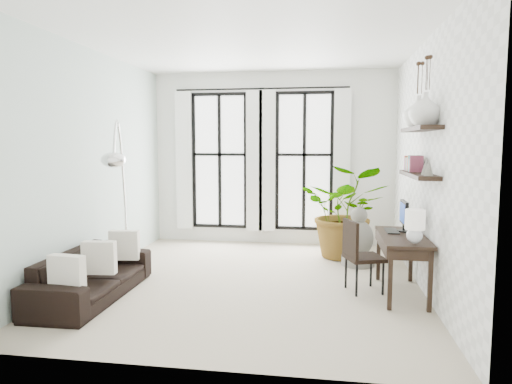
% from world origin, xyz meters
% --- Properties ---
extents(floor, '(5.00, 5.00, 0.00)m').
position_xyz_m(floor, '(0.00, 0.00, 0.00)').
color(floor, '#B4A58F').
rests_on(floor, ground).
extents(ceiling, '(5.00, 5.00, 0.00)m').
position_xyz_m(ceiling, '(0.00, 0.00, 3.20)').
color(ceiling, white).
rests_on(ceiling, wall_back).
extents(wall_left, '(0.00, 5.00, 5.00)m').
position_xyz_m(wall_left, '(-2.25, 0.00, 1.60)').
color(wall_left, '#B4C9C0').
rests_on(wall_left, floor).
extents(wall_right, '(0.00, 5.00, 5.00)m').
position_xyz_m(wall_right, '(2.25, 0.00, 1.60)').
color(wall_right, white).
rests_on(wall_right, floor).
extents(wall_back, '(4.50, 0.00, 4.50)m').
position_xyz_m(wall_back, '(0.00, 2.50, 1.60)').
color(wall_back, white).
rests_on(wall_back, floor).
extents(windows, '(3.26, 0.13, 2.65)m').
position_xyz_m(windows, '(-0.20, 2.43, 1.56)').
color(windows, white).
rests_on(windows, wall_back).
extents(wall_shelves, '(0.25, 1.30, 0.60)m').
position_xyz_m(wall_shelves, '(2.11, -0.23, 1.73)').
color(wall_shelves, black).
rests_on(wall_shelves, wall_right).
extents(sofa, '(0.77, 1.94, 0.57)m').
position_xyz_m(sofa, '(-1.80, -0.95, 0.28)').
color(sofa, black).
rests_on(sofa, floor).
extents(throw_pillows, '(0.40, 1.52, 0.40)m').
position_xyz_m(throw_pillows, '(-1.70, -0.95, 0.50)').
color(throw_pillows, silver).
rests_on(throw_pillows, sofa).
extents(plant, '(1.59, 1.44, 1.54)m').
position_xyz_m(plant, '(1.34, 1.55, 0.77)').
color(plant, '#2D7228').
rests_on(plant, floor).
extents(desk, '(0.54, 1.27, 1.14)m').
position_xyz_m(desk, '(1.95, -0.32, 0.71)').
color(desk, black).
rests_on(desk, floor).
extents(desk_chair, '(0.56, 0.56, 0.92)m').
position_xyz_m(desk_chair, '(1.42, -0.23, 0.52)').
color(desk_chair, black).
rests_on(desk_chair, floor).
extents(arc_lamp, '(0.71, 1.45, 2.18)m').
position_xyz_m(arc_lamp, '(-1.70, -0.33, 1.69)').
color(arc_lamp, silver).
rests_on(arc_lamp, floor).
extents(buddha, '(0.51, 0.51, 0.91)m').
position_xyz_m(buddha, '(1.52, 1.07, 0.38)').
color(buddha, slate).
rests_on(buddha, floor).
extents(vase_a, '(0.37, 0.37, 0.38)m').
position_xyz_m(vase_a, '(2.11, -0.52, 2.27)').
color(vase_a, white).
rests_on(vase_a, shelf_upper).
extents(vase_b, '(0.37, 0.37, 0.38)m').
position_xyz_m(vase_b, '(2.11, -0.12, 2.27)').
color(vase_b, white).
rests_on(vase_b, shelf_upper).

